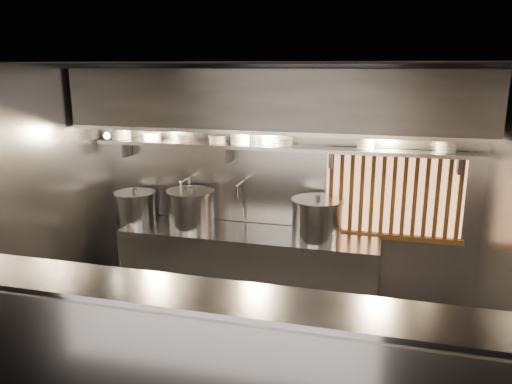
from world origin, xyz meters
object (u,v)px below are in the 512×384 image
at_px(stock_pot_mid, 191,209).
at_px(stock_pot_right, 317,219).
at_px(heat_lamp, 105,130).
at_px(pendant_bulb, 267,141).
at_px(stock_pot_left, 136,207).

relative_size(stock_pot_mid, stock_pot_right, 1.27).
distance_m(heat_lamp, stock_pot_right, 2.59).
relative_size(heat_lamp, pendant_bulb, 1.87).
bearing_deg(stock_pot_mid, pendant_bulb, 3.31).
relative_size(heat_lamp, stock_pot_mid, 0.47).
relative_size(stock_pot_left, stock_pot_right, 0.88).
distance_m(pendant_bulb, stock_pot_mid, 1.24).
bearing_deg(stock_pot_mid, stock_pot_left, 178.53).
height_order(stock_pot_left, stock_pot_mid, stock_pot_mid).
bearing_deg(stock_pot_mid, stock_pot_right, -1.21).
bearing_deg(stock_pot_right, pendant_bulb, 171.96).
bearing_deg(heat_lamp, stock_pot_mid, 18.52).
bearing_deg(stock_pot_right, heat_lamp, -173.70).
xyz_separation_m(stock_pot_left, stock_pot_mid, (0.74, -0.02, 0.04)).
xyz_separation_m(heat_lamp, stock_pot_mid, (0.89, 0.30, -0.94)).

